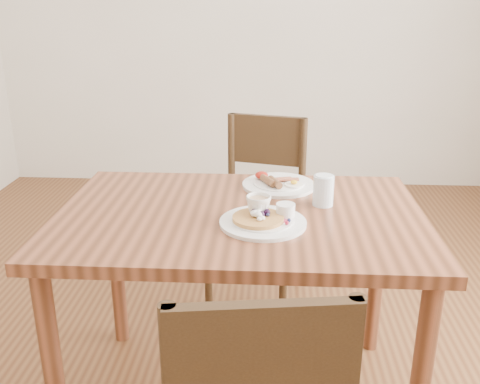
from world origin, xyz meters
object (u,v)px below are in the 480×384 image
Objects in this scene: dining_table at (240,239)px; teacup_saucer at (258,210)px; water_glass at (323,191)px; pancake_plate at (264,220)px; chair_far at (259,201)px; breakfast_plate at (278,184)px.

teacup_saucer reaches higher than dining_table.
water_glass is (0.28, 0.08, 0.15)m from dining_table.
teacup_saucer is at bearing 121.56° from pancake_plate.
chair_far is at bearing 108.26° from water_glass.
teacup_saucer is at bearing -100.96° from breakfast_plate.
breakfast_plate is (0.12, 0.26, 0.11)m from dining_table.
pancake_plate is at bearing -58.44° from teacup_saucer.
breakfast_plate is 2.61× the size of water_glass.
pancake_plate is 1.93× the size of teacup_saucer.
teacup_saucer is (0.02, -0.84, 0.29)m from chair_far.
chair_far is at bearing 98.61° from breakfast_plate.
water_glass is (0.23, -0.70, 0.31)m from chair_far.
chair_far is 0.92m from pancake_plate.
dining_table is 0.17m from pancake_plate.
chair_far is 8.50× the size of water_glass.
water_glass is (0.21, 0.14, 0.02)m from teacup_saucer.
water_glass is at bearing 16.35° from dining_table.
chair_far is 0.89m from teacup_saucer.
dining_table is 4.44× the size of breakfast_plate.
chair_far reaches higher than breakfast_plate.
pancake_plate is 0.26m from water_glass.
teacup_saucer is at bearing -45.64° from dining_table.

